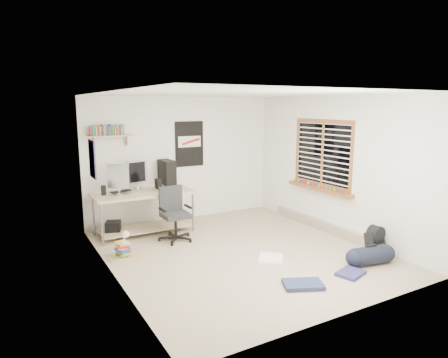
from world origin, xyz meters
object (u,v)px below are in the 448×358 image
backpack (375,244)px  book_stack (123,248)px  office_chair (175,213)px  desk (144,214)px  duffel_bag (370,256)px

backpack → book_stack: size_ratio=0.94×
book_stack → backpack: bearing=-28.6°
office_chair → backpack: office_chair is taller
desk → office_chair: bearing=-49.3°
desk → duffel_bag: desk is taller
office_chair → backpack: (2.43, -2.22, -0.29)m
office_chair → backpack: 3.30m
backpack → desk: bearing=129.2°
office_chair → duffel_bag: 3.22m
desk → office_chair: office_chair is taller
desk → backpack: desk is taller
office_chair → backpack: bearing=-42.7°
duffel_bag → office_chair: bearing=141.1°
backpack → book_stack: 3.93m
office_chair → duffel_bag: size_ratio=1.72×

